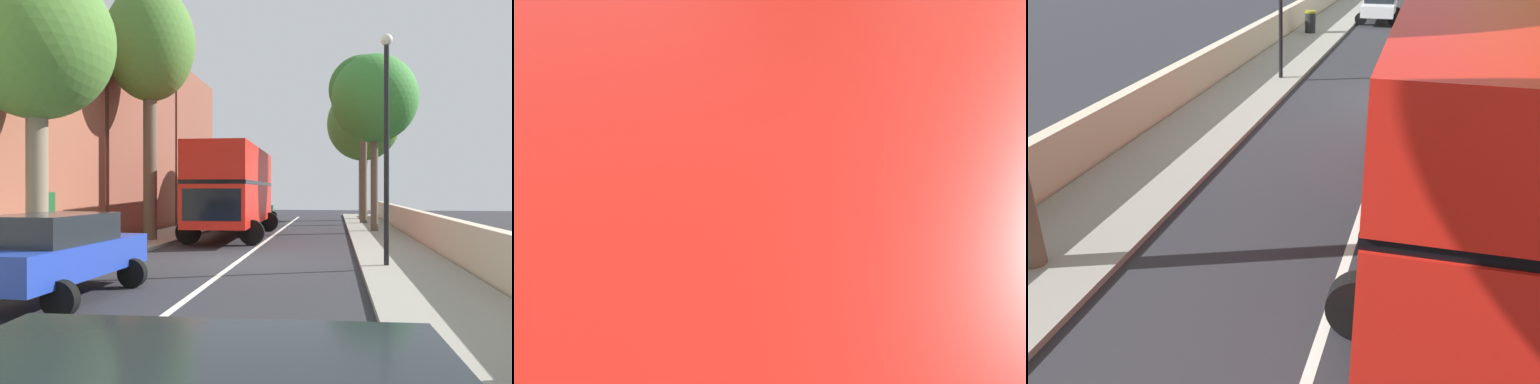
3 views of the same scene
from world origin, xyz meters
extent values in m
cube|color=red|center=(-1.70, 7.85, 1.55)|extent=(2.80, 10.33, 1.70)
cube|color=black|center=(-1.70, 7.85, 2.48)|extent=(2.82, 10.23, 0.16)
cube|color=red|center=(-1.70, 7.85, 3.31)|extent=(2.80, 10.33, 1.50)
cylinder|color=black|center=(-0.52, 11.38, 0.50)|extent=(1.01, 0.33, 1.00)
cylinder|color=black|center=(-3.08, 11.30, 0.50)|extent=(1.01, 0.33, 1.00)
camera|label=1|loc=(2.90, -15.90, 2.16)|focal=36.76mm
camera|label=2|loc=(-2.66, 6.04, 4.30)|focal=37.57mm
camera|label=3|loc=(-1.13, 17.43, 5.22)|focal=38.75mm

